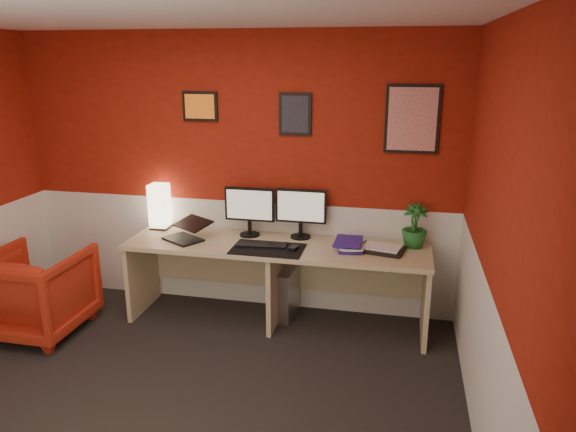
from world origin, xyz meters
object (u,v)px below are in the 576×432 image
object	(u,v)px
desk	(276,284)
monitor_right	(301,206)
monitor_left	(249,204)
armchair	(36,291)
shoji_lamp	(160,207)
laptop	(182,228)
zen_tray	(382,249)
potted_plant	(415,226)
pc_tower	(285,291)

from	to	relation	value
desk	monitor_right	size ratio (longest dim) A/B	4.48
monitor_left	armchair	bearing A→B (deg)	-155.36
monitor_right	monitor_left	bearing A→B (deg)	-175.29
shoji_lamp	monitor_left	distance (m)	0.88
laptop	monitor_right	world-z (taller)	monitor_right
monitor_left	zen_tray	world-z (taller)	monitor_left
monitor_left	monitor_right	distance (m)	0.46
laptop	zen_tray	xyz separation A→B (m)	(1.71, 0.08, -0.09)
laptop	potted_plant	bearing A→B (deg)	39.07
desk	shoji_lamp	world-z (taller)	shoji_lamp
shoji_lamp	laptop	xyz separation A→B (m)	(0.34, -0.28, -0.09)
shoji_lamp	pc_tower	xyz separation A→B (m)	(1.20, -0.05, -0.70)
pc_tower	shoji_lamp	bearing A→B (deg)	-176.80
shoji_lamp	armchair	size ratio (longest dim) A/B	0.50
monitor_left	potted_plant	size ratio (longest dim) A/B	1.56
shoji_lamp	pc_tower	distance (m)	1.39
shoji_lamp	potted_plant	size ratio (longest dim) A/B	1.07
monitor_right	potted_plant	size ratio (longest dim) A/B	1.56
desk	pc_tower	distance (m)	0.23
potted_plant	desk	bearing A→B (deg)	-170.99
desk	zen_tray	world-z (taller)	zen_tray
desk	monitor_right	world-z (taller)	monitor_right
desk	pc_tower	xyz separation A→B (m)	(0.04, 0.18, -0.14)
laptop	zen_tray	world-z (taller)	laptop
shoji_lamp	monitor_left	world-z (taller)	monitor_left
zen_tray	desk	bearing A→B (deg)	-178.73
zen_tray	potted_plant	size ratio (longest dim) A/B	0.94
pc_tower	armchair	bearing A→B (deg)	-153.91
desk	monitor_left	bearing A→B (deg)	146.73
monitor_left	laptop	bearing A→B (deg)	-154.94
zen_tray	pc_tower	xyz separation A→B (m)	(-0.85, 0.16, -0.52)
desk	potted_plant	xyz separation A→B (m)	(1.15, 0.18, 0.55)
desk	shoji_lamp	xyz separation A→B (m)	(-1.16, 0.22, 0.56)
monitor_left	monitor_right	bearing A→B (deg)	4.71
shoji_lamp	zen_tray	world-z (taller)	shoji_lamp
desk	armchair	bearing A→B (deg)	-163.55
laptop	pc_tower	bearing A→B (deg)	47.39
monitor_right	potted_plant	xyz separation A→B (m)	(0.98, -0.04, -0.10)
desk	pc_tower	bearing A→B (deg)	76.39
pc_tower	armchair	size ratio (longest dim) A/B	0.56
shoji_lamp	potted_plant	bearing A→B (deg)	-1.00
monitor_right	pc_tower	xyz separation A→B (m)	(-0.13, -0.05, -0.80)
pc_tower	desk	bearing A→B (deg)	-98.18
shoji_lamp	pc_tower	bearing A→B (deg)	-2.23
potted_plant	pc_tower	bearing A→B (deg)	-179.66
shoji_lamp	laptop	bearing A→B (deg)	-40.11
zen_tray	armchair	world-z (taller)	zen_tray
desk	potted_plant	size ratio (longest dim) A/B	6.98
monitor_right	pc_tower	size ratio (longest dim) A/B	1.29
monitor_left	monitor_right	world-z (taller)	same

